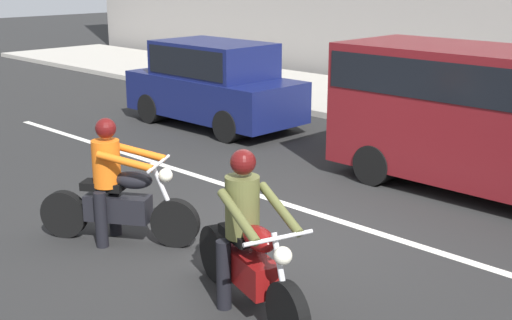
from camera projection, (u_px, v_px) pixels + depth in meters
ground_plane at (286, 236)px, 8.62m from camera, size 80.00×80.00×0.00m
lane_marking_stripe at (355, 226)px, 8.95m from camera, size 18.00×0.14×0.01m
motorcycle_with_rider_olive at (248, 247)px, 6.61m from camera, size 2.09×0.90×1.63m
motorcycle_with_rider_orange_stripe at (116, 192)px, 8.29m from camera, size 1.81×1.21×1.57m
parked_van_maroon at (492, 111)px, 9.97m from camera, size 4.67×1.96×2.16m
parked_hatchback_navy at (214, 83)px, 14.38m from camera, size 3.99×1.76×1.80m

